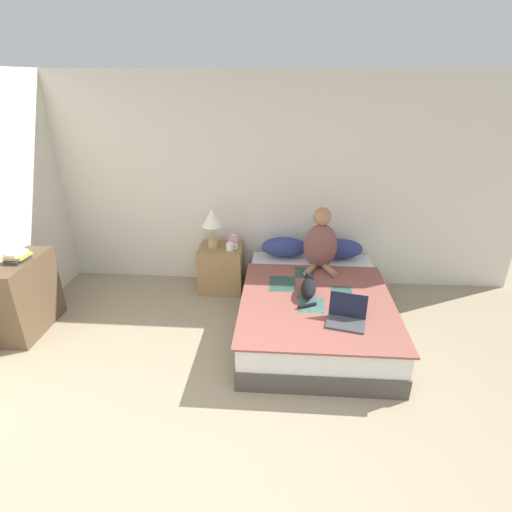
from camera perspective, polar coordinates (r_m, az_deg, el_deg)
name	(u,v)px	position (r m, az deg, el deg)	size (l,w,h in m)	color
wall_back	(266,184)	(4.88, 1.46, 10.22)	(6.11, 0.05, 2.55)	beige
bed	(314,310)	(4.28, 8.35, -7.61)	(1.50, 2.06, 0.44)	#4C4742
pillow_near	(285,247)	(4.88, 4.12, 1.28)	(0.57, 0.27, 0.24)	navy
pillow_far	(339,249)	(4.93, 11.77, 1.05)	(0.57, 0.27, 0.24)	navy
person_sitting	(321,243)	(4.56, 9.21, 1.87)	(0.38, 0.37, 0.72)	brown
cat_tabby	(308,287)	(4.07, 7.50, -4.47)	(0.20, 0.53, 0.16)	black
laptop_open	(346,317)	(3.71, 12.80, -8.50)	(0.39, 0.34, 0.23)	#424247
nightstand	(222,268)	(4.99, -4.95, -1.71)	(0.53, 0.48, 0.56)	#937047
table_lamp	(212,220)	(4.77, -6.27, 5.13)	(0.25, 0.25, 0.49)	tan
tissue_box	(233,240)	(4.91, -3.26, 2.23)	(0.12, 0.12, 0.14)	#E09EB2
coffee_mug	(230,247)	(4.76, -3.69, 1.34)	(0.14, 0.09, 0.09)	white
bookshelf	(28,296)	(4.74, -29.83, -4.96)	(0.28, 0.76, 0.80)	brown
book_stack_top	(17,257)	(4.57, -30.94, -0.07)	(0.20, 0.22, 0.09)	#2D2D33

